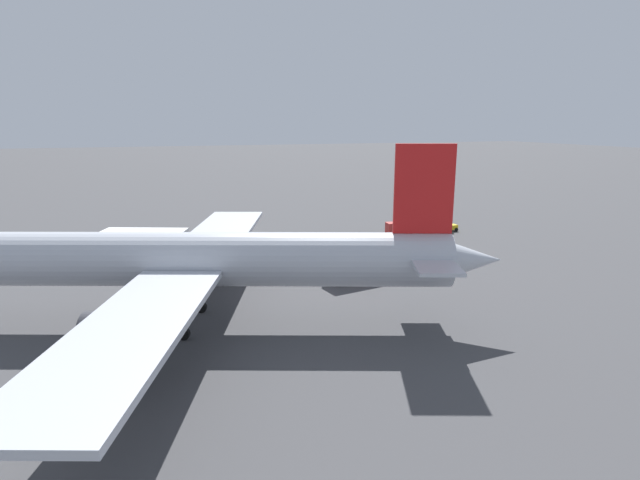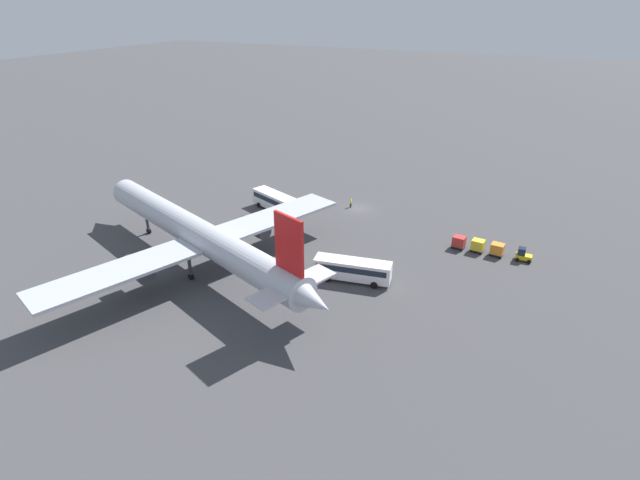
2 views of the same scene
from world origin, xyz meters
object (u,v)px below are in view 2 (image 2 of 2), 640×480
Objects in this scene: shuttle_bus_far at (353,269)px; cargo_cart_orange at (497,249)px; shuttle_bus_near at (275,200)px; airplane at (199,235)px; cargo_cart_red at (459,242)px; baggage_tug at (523,255)px; worker_person at (351,203)px; cargo_cart_yellow at (478,245)px.

cargo_cart_orange is at bearing -146.28° from shuttle_bus_far.
cargo_cart_orange is (-40.83, 0.45, -0.81)m from shuttle_bus_near.
airplane is 24.70× the size of cargo_cart_red.
baggage_tug is at bearing -159.21° from shuttle_bus_near.
airplane is 34.16m from worker_person.
cargo_cart_orange reaches higher than worker_person.
cargo_cart_orange is (-38.89, -23.95, -4.44)m from airplane.
airplane is at bearing 7.31° from shuttle_bus_far.
shuttle_bus_near is 6.19× the size of worker_person.
cargo_cart_red is at bearing -134.58° from shuttle_bus_far.
airplane reaches higher than cargo_cart_red.
cargo_cart_orange is 1.00× the size of cargo_cart_red.
baggage_tug reaches higher than cargo_cart_red.
shuttle_bus_near is at bearing -0.60° from cargo_cart_yellow.
cargo_cart_yellow is at bearing -178.75° from cargo_cart_red.
shuttle_bus_far is at bearing 164.39° from shuttle_bus_near.
baggage_tug is 1.16× the size of cargo_cart_yellow.
airplane is at bearing 25.65° from baggage_tug.
worker_person is at bearing -87.99° from airplane.
cargo_cart_red is (-34.86, 0.46, -0.81)m from shuttle_bus_near.
baggage_tug is 1.16× the size of cargo_cart_red.
cargo_cart_red is (-22.58, 8.28, 0.32)m from worker_person.
worker_person is at bearing -76.84° from shuttle_bus_far.
airplane reaches higher than worker_person.
airplane is at bearing 33.76° from cargo_cart_yellow.
baggage_tug is at bearing -177.23° from cargo_cart_orange.
airplane reaches higher than shuttle_bus_near.
airplane is 24.74m from shuttle_bus_near.
worker_person is at bearing -126.41° from shuttle_bus_near.
shuttle_bus_near reaches higher than cargo_cart_orange.
baggage_tug reaches higher than cargo_cart_orange.
cargo_cart_red reaches higher than worker_person.
airplane is 4.91× the size of shuttle_bus_near.
cargo_cart_orange is at bearing -1.05° from baggage_tug.
airplane is at bearing 31.63° from cargo_cart_orange.
baggage_tug is 9.80m from cargo_cart_red.
cargo_cart_orange is 2.99m from cargo_cart_yellow.
shuttle_bus_far is 6.50× the size of worker_person.
worker_person is (11.12, -25.27, -1.03)m from shuttle_bus_far.
shuttle_bus_near reaches higher than shuttle_bus_far.
shuttle_bus_near is 5.03× the size of cargo_cart_orange.
shuttle_bus_near is 37.85m from cargo_cart_yellow.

